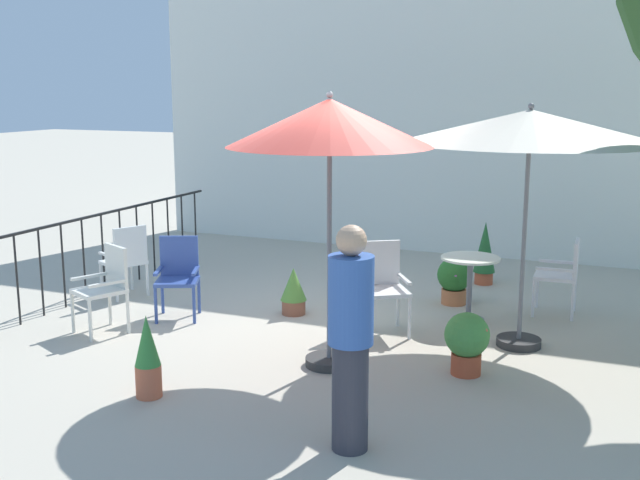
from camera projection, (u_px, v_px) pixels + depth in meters
ground_plane at (311, 335)px, 8.03m from camera, size 60.00×60.00×0.00m
villa_facade at (431, 97)px, 11.74m from camera, size 9.15×0.30×4.77m
terrace_railing at (73, 248)px, 9.06m from camera, size 0.03×5.77×1.01m
patio_umbrella_0 at (330, 126)px, 6.71m from camera, size 1.84×1.84×2.51m
patio_umbrella_1 at (530, 128)px, 7.26m from camera, size 2.47×2.47×2.40m
cafe_table_0 at (470, 277)px, 8.40m from camera, size 0.64×0.64×0.73m
patio_chair_0 at (126, 257)px, 9.38m from camera, size 0.57×0.59×0.89m
patio_chair_1 at (381, 281)px, 8.04m from camera, size 0.67×0.66×0.95m
patio_chair_2 at (563, 271)px, 8.64m from camera, size 0.47×0.47×0.87m
patio_chair_3 at (106, 283)px, 8.04m from camera, size 0.59×0.60×0.91m
patio_chair_4 at (178, 272)px, 8.58m from camera, size 0.59×0.58×0.90m
potted_plant_0 at (454, 279)px, 9.12m from camera, size 0.41×0.41×0.56m
potted_plant_1 at (294, 290)px, 8.71m from camera, size 0.30×0.30×0.54m
potted_plant_2 at (485, 252)px, 10.02m from camera, size 0.28×0.28×0.83m
potted_plant_3 at (148, 357)px, 6.36m from camera, size 0.22×0.22×0.71m
potted_plant_4 at (467, 340)px, 6.87m from camera, size 0.41×0.41×0.57m
standing_person at (351, 337)px, 5.34m from camera, size 0.36×0.36×1.63m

